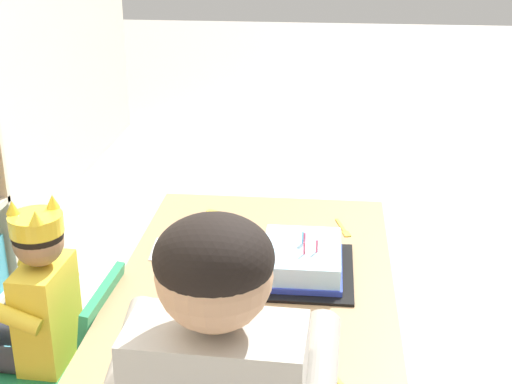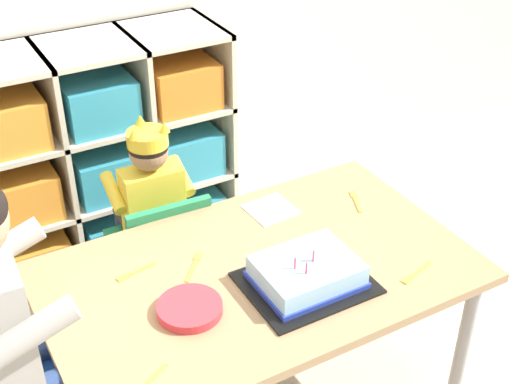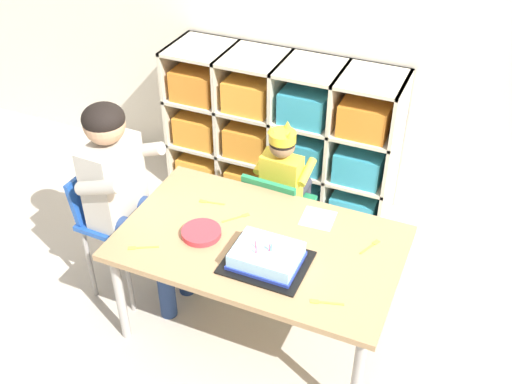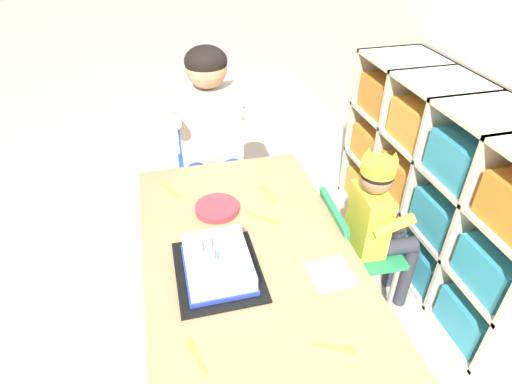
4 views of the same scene
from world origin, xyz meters
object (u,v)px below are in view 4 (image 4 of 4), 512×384
(fork_beside_plate_stack, at_px, (169,189))
(fork_scattered_mid_table, at_px, (195,353))
(child_with_crown, at_px, (379,216))
(classroom_chair_adult_side, at_px, (212,163))
(adult_helper_seated, at_px, (212,135))
(birthday_cake_on_tray, at_px, (218,265))
(fork_at_table_front_edge, at_px, (265,218))
(paper_plate_stack, at_px, (217,208))
(fork_near_cake_tray, at_px, (337,348))
(fork_near_child_seat, at_px, (267,193))
(classroom_chair_blue, at_px, (351,246))
(activity_table, at_px, (248,259))

(fork_beside_plate_stack, distance_m, fork_scattered_mid_table, 0.85)
(child_with_crown, relative_size, classroom_chair_adult_side, 1.17)
(adult_helper_seated, xyz_separation_m, fork_scattered_mid_table, (1.07, -0.23, -0.12))
(fork_beside_plate_stack, bearing_deg, birthday_cake_on_tray, -14.53)
(fork_beside_plate_stack, bearing_deg, fork_scattered_mid_table, -27.25)
(child_with_crown, height_order, fork_at_table_front_edge, child_with_crown)
(adult_helper_seated, relative_size, fork_at_table_front_edge, 9.47)
(child_with_crown, bearing_deg, paper_plate_stack, 80.18)
(adult_helper_seated, height_order, fork_at_table_front_edge, adult_helper_seated)
(adult_helper_seated, distance_m, fork_scattered_mid_table, 1.10)
(paper_plate_stack, height_order, fork_scattered_mid_table, paper_plate_stack)
(child_with_crown, height_order, fork_near_cake_tray, child_with_crown)
(birthday_cake_on_tray, distance_m, fork_near_cake_tray, 0.48)
(fork_beside_plate_stack, relative_size, fork_near_cake_tray, 1.04)
(adult_helper_seated, relative_size, fork_near_child_seat, 8.45)
(fork_at_table_front_edge, bearing_deg, classroom_chair_blue, -145.40)
(fork_near_child_seat, xyz_separation_m, fork_scattered_mid_table, (0.72, -0.41, 0.00))
(child_with_crown, xyz_separation_m, paper_plate_stack, (-0.15, -0.67, 0.06))
(paper_plate_stack, relative_size, fork_beside_plate_stack, 1.41)
(child_with_crown, bearing_deg, fork_near_child_seat, 65.64)
(classroom_chair_blue, distance_m, classroom_chair_adult_side, 0.85)
(birthday_cake_on_tray, bearing_deg, paper_plate_stack, 170.85)
(classroom_chair_blue, bearing_deg, activity_table, 105.57)
(fork_near_cake_tray, bearing_deg, fork_beside_plate_stack, -42.47)
(adult_helper_seated, xyz_separation_m, birthday_cake_on_tray, (0.77, -0.11, -0.09))
(paper_plate_stack, xyz_separation_m, fork_at_table_front_edge, (0.10, 0.18, -0.01))
(classroom_chair_blue, height_order, fork_near_cake_tray, classroom_chair_blue)
(fork_near_child_seat, height_order, fork_at_table_front_edge, same)
(classroom_chair_blue, xyz_separation_m, adult_helper_seated, (-0.57, -0.51, 0.32))
(fork_at_table_front_edge, bearing_deg, child_with_crown, -144.51)
(classroom_chair_blue, bearing_deg, classroom_chair_adult_side, 39.33)
(classroom_chair_adult_side, bearing_deg, fork_at_table_front_edge, -76.98)
(activity_table, bearing_deg, fork_near_cake_tray, 18.79)
(classroom_chair_adult_side, relative_size, birthday_cake_on_tray, 1.98)
(classroom_chair_blue, relative_size, classroom_chair_adult_side, 0.84)
(child_with_crown, relative_size, fork_beside_plate_stack, 6.44)
(child_with_crown, distance_m, birthday_cake_on_tray, 0.75)
(birthday_cake_on_tray, xyz_separation_m, fork_scattered_mid_table, (0.30, -0.12, -0.03))
(fork_near_child_seat, bearing_deg, fork_scattered_mid_table, -39.34)
(fork_near_child_seat, distance_m, fork_near_cake_tray, 0.80)
(paper_plate_stack, bearing_deg, fork_near_child_seat, 107.60)
(activity_table, distance_m, classroom_chair_blue, 0.53)
(activity_table, distance_m, paper_plate_stack, 0.27)
(classroom_chair_blue, distance_m, birthday_cake_on_tray, 0.69)
(classroom_chair_adult_side, bearing_deg, adult_helper_seated, -90.00)
(child_with_crown, distance_m, classroom_chair_adult_side, 0.92)
(activity_table, height_order, paper_plate_stack, paper_plate_stack)
(classroom_chair_adult_side, xyz_separation_m, fork_scattered_mid_table, (1.18, -0.23, 0.10))
(child_with_crown, relative_size, fork_near_child_seat, 6.41)
(classroom_chair_blue, distance_m, fork_near_child_seat, 0.44)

